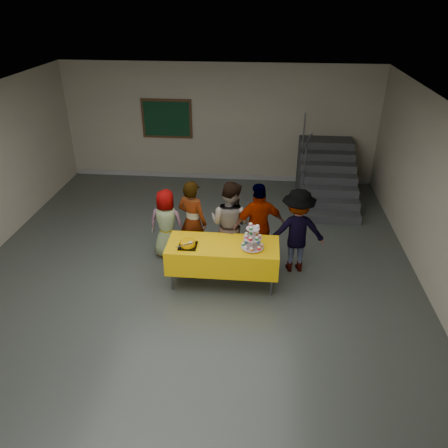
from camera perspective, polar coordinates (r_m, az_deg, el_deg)
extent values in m
plane|color=#4C514C|center=(7.60, -4.48, -8.45)|extent=(10.00, 10.00, 0.00)
cube|color=#ACA38A|center=(11.45, -0.62, 12.97)|extent=(8.00, 0.04, 3.00)
cube|color=silver|center=(6.28, -5.53, 14.03)|extent=(8.00, 10.00, 0.04)
cube|color=#999999|center=(11.90, -0.60, 6.24)|extent=(7.90, 0.03, 0.12)
cylinder|color=#595960|center=(7.41, -6.88, -6.18)|extent=(0.04, 0.04, 0.73)
cylinder|color=#595960|center=(7.27, 6.29, -6.89)|extent=(0.04, 0.04, 0.73)
cylinder|color=#595960|center=(7.88, -6.04, -3.80)|extent=(0.04, 0.04, 0.73)
cylinder|color=#595960|center=(7.75, 6.27, -4.42)|extent=(0.04, 0.04, 0.73)
cube|color=#595960|center=(7.33, -0.15, -2.87)|extent=(1.80, 0.70, 0.02)
cube|color=#F9B904|center=(7.43, -0.14, -4.13)|extent=(1.88, 0.78, 0.44)
cylinder|color=silver|center=(7.23, 3.71, -3.12)|extent=(0.18, 0.18, 0.01)
cylinder|color=silver|center=(7.12, 3.76, -1.71)|extent=(0.02, 0.02, 0.42)
cylinder|color=silver|center=(7.21, 3.72, -2.95)|extent=(0.38, 0.38, 0.01)
cylinder|color=silver|center=(7.13, 3.76, -1.78)|extent=(0.30, 0.30, 0.01)
cylinder|color=silver|center=(7.04, 3.81, -0.59)|extent=(0.22, 0.22, 0.01)
cube|color=black|center=(7.28, -4.74, -2.85)|extent=(0.30, 0.30, 0.02)
cylinder|color=#FDA900|center=(7.26, -4.76, -2.55)|extent=(0.25, 0.25, 0.07)
ellipsoid|color=#FDA900|center=(7.24, -4.77, -2.32)|extent=(0.25, 0.25, 0.05)
ellipsoid|color=white|center=(7.20, -4.47, -2.36)|extent=(0.08, 0.08, 0.02)
cube|color=silver|center=(7.13, -5.11, -2.72)|extent=(0.30, 0.16, 0.04)
imported|color=slate|center=(8.21, -7.51, 0.02)|extent=(0.69, 0.48, 1.35)
imported|color=#5C5B65|center=(7.97, -4.14, 0.31)|extent=(0.69, 0.59, 1.60)
imported|color=slate|center=(7.86, 0.78, 0.05)|extent=(0.97, 0.89, 1.62)
imported|color=slate|center=(7.77, 4.57, -0.35)|extent=(1.04, 0.67, 1.64)
imported|color=slate|center=(7.78, 9.49, -0.90)|extent=(1.08, 0.70, 1.57)
cube|color=#424447|center=(9.92, 13.75, 0.84)|extent=(1.30, 0.30, 0.18)
cube|color=#424447|center=(10.15, 13.61, 2.07)|extent=(1.30, 0.30, 0.36)
cube|color=#424447|center=(10.38, 13.47, 3.24)|extent=(1.30, 0.30, 0.54)
cube|color=#424447|center=(10.61, 13.34, 4.37)|extent=(1.30, 0.30, 0.72)
cube|color=#424447|center=(10.85, 13.21, 5.45)|extent=(1.30, 0.30, 0.90)
cube|color=#424447|center=(11.09, 13.09, 6.47)|extent=(1.30, 0.30, 1.08)
cube|color=#424447|center=(11.34, 12.98, 7.46)|extent=(1.30, 0.30, 1.26)
cube|color=#424447|center=(11.62, 12.82, 7.99)|extent=(1.30, 0.30, 1.26)
cylinder|color=#595960|center=(9.64, 10.50, 2.76)|extent=(0.04, 0.04, 0.90)
cylinder|color=#595960|center=(10.17, 10.46, 7.45)|extent=(0.04, 0.04, 0.90)
cylinder|color=#595960|center=(10.85, 10.38, 11.81)|extent=(0.04, 0.04, 0.90)
cylinder|color=#595960|center=(10.07, 10.66, 9.94)|extent=(0.04, 1.85, 1.20)
cube|color=#472B16|center=(11.61, -7.48, 13.47)|extent=(1.30, 0.04, 1.00)
cube|color=#11371F|center=(11.59, -7.50, 13.44)|extent=(1.18, 0.02, 0.88)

